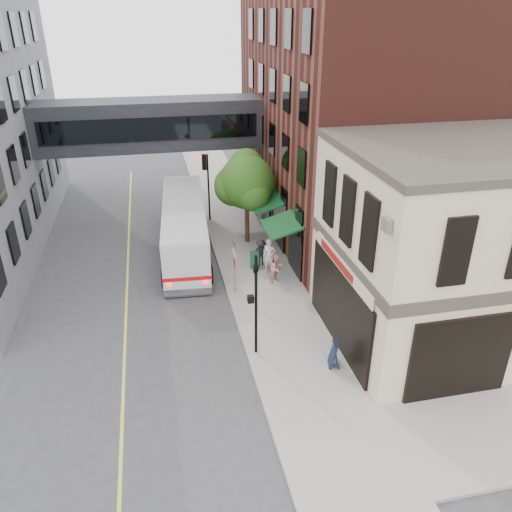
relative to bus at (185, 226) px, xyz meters
name	(u,v)px	position (x,y,z in m)	size (l,w,h in m)	color
ground	(257,388)	(1.59, -12.63, -1.65)	(120.00, 120.00, 0.00)	#38383A
sidewalk_main	(241,236)	(3.59, 1.37, -1.58)	(4.00, 60.00, 0.15)	gray
corner_building	(458,246)	(10.56, -10.63, 2.56)	(10.19, 8.12, 8.45)	beige
brick_building	(363,117)	(11.57, 2.37, 5.34)	(13.76, 18.00, 14.00)	#481D16
skyway_bridge	(150,124)	(-1.41, 5.37, 4.85)	(14.00, 3.18, 3.00)	black
traffic_signal_near	(255,294)	(1.96, -10.63, 1.33)	(0.44, 0.22, 4.60)	black
traffic_signal_far	(206,174)	(1.85, 4.37, 1.69)	(0.53, 0.28, 4.50)	black
street_sign_pole	(235,261)	(1.98, -5.63, 0.28)	(0.08, 0.75, 3.00)	gray
street_tree	(246,181)	(3.79, 0.59, 2.26)	(3.80, 3.20, 5.60)	#382619
lane_marking	(127,278)	(-3.41, -2.63, -1.65)	(0.12, 40.00, 0.01)	#D8CC4C
bus	(185,226)	(0.00, 0.00, 0.00)	(3.24, 11.10, 2.95)	silver
pedestrian_a	(269,256)	(4.18, -3.81, -0.56)	(0.69, 0.45, 1.89)	silver
pedestrian_b	(277,268)	(4.30, -4.96, -0.71)	(0.77, 0.60, 1.58)	pink
pedestrian_c	(261,252)	(3.93, -2.91, -0.75)	(0.97, 0.56, 1.50)	black
newspaper_box	(255,260)	(3.50, -3.22, -1.04)	(0.47, 0.42, 0.93)	#13532B
sandwich_board	(334,354)	(4.85, -12.12, -0.97)	(0.38, 0.60, 1.07)	#101B31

